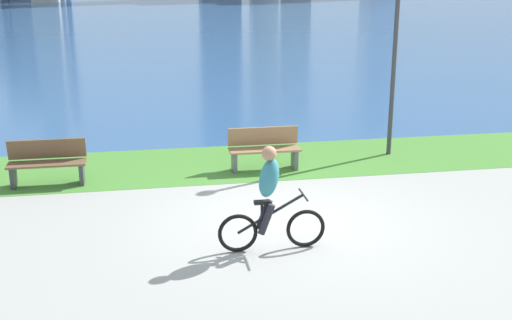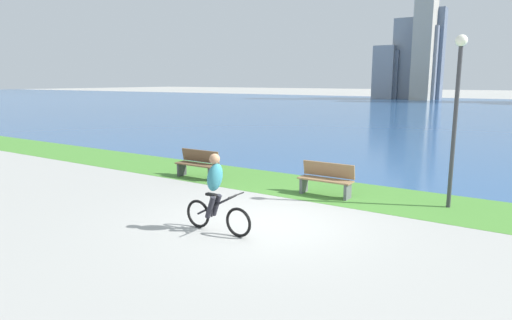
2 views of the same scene
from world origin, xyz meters
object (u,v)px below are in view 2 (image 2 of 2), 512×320
object	(u,v)px
cyclist_lead	(216,193)
bench_near_path	(326,179)
bench_far_along_path	(198,164)
lamppost_tall	(457,98)

from	to	relation	value
cyclist_lead	bench_near_path	world-z (taller)	cyclist_lead
bench_far_along_path	cyclist_lead	bearing A→B (deg)	-45.23
bench_far_along_path	lamppost_tall	xyz separation A→B (m)	(7.43, 0.84, 2.25)
bench_far_along_path	lamppost_tall	bearing A→B (deg)	6.47
cyclist_lead	bench_near_path	xyz separation A→B (m)	(0.67, 3.98, -0.38)
bench_far_along_path	lamppost_tall	size ratio (longest dim) A/B	0.36
bench_near_path	lamppost_tall	bearing A→B (deg)	11.53
cyclist_lead	lamppost_tall	bearing A→B (deg)	51.12
lamppost_tall	bench_near_path	bearing A→B (deg)	-168.47
cyclist_lead	bench_far_along_path	bearing A→B (deg)	134.77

